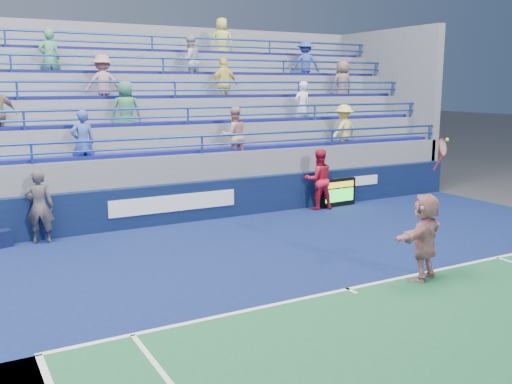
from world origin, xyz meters
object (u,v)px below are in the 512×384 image
serve_speed_board (338,193)px  ball_girl (319,180)px  judge_chair (1,237)px  tennis_player (425,237)px  line_judge (39,207)px

serve_speed_board → ball_girl: ball_girl is taller
serve_speed_board → judge_chair: serve_speed_board is taller
serve_speed_board → ball_girl: size_ratio=0.69×
tennis_player → judge_chair: bearing=137.3°
serve_speed_board → judge_chair: size_ratio=1.75×
judge_chair → tennis_player: (7.02, -6.47, 0.63)m
ball_girl → line_judge: bearing=12.4°
judge_chair → tennis_player: bearing=-42.7°
judge_chair → tennis_player: 9.56m
judge_chair → tennis_player: size_ratio=0.26×
tennis_player → ball_girl: 6.59m
judge_chair → ball_girl: bearing=-1.0°
judge_chair → line_judge: line_judge is taller
judge_chair → line_judge: 1.11m
judge_chair → ball_girl: ball_girl is taller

